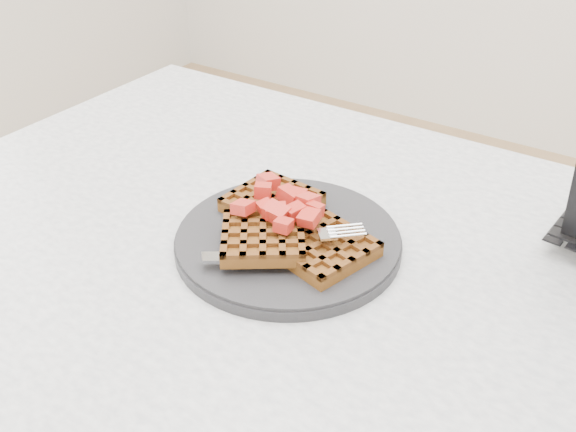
{
  "coord_description": "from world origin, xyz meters",
  "views": [
    {
      "loc": [
        0.22,
        -0.45,
        1.17
      ],
      "look_at": [
        -0.1,
        0.03,
        0.79
      ],
      "focal_mm": 40.0,
      "sensor_mm": 36.0,
      "label": 1
    }
  ],
  "objects": [
    {
      "name": "table",
      "position": [
        0.0,
        0.0,
        0.64
      ],
      "size": [
        1.2,
        0.8,
        0.75
      ],
      "color": "silver",
      "rests_on": "ground"
    },
    {
      "name": "plate",
      "position": [
        -0.1,
        0.03,
        0.76
      ],
      "size": [
        0.25,
        0.25,
        0.02
      ],
      "primitive_type": "cylinder",
      "color": "#232326",
      "rests_on": "table"
    },
    {
      "name": "waffles",
      "position": [
        -0.1,
        0.03,
        0.78
      ],
      "size": [
        0.2,
        0.18,
        0.03
      ],
      "color": "brown",
      "rests_on": "plate"
    },
    {
      "name": "strawberry_pile",
      "position": [
        -0.1,
        0.03,
        0.8
      ],
      "size": [
        0.15,
        0.15,
        0.02
      ],
      "primitive_type": null,
      "color": "#A80600",
      "rests_on": "waffles"
    },
    {
      "name": "fork",
      "position": [
        -0.07,
        0.0,
        0.77
      ],
      "size": [
        0.15,
        0.14,
        0.02
      ],
      "primitive_type": null,
      "rotation": [
        0.0,
        0.0,
        -0.82
      ],
      "color": "silver",
      "rests_on": "plate"
    }
  ]
}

